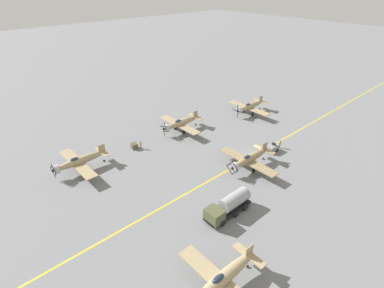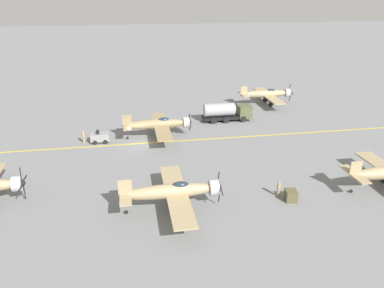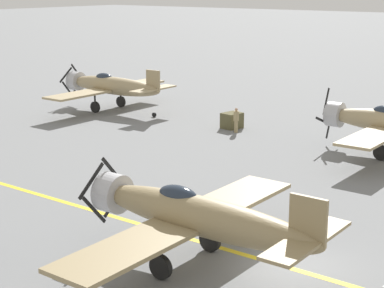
{
  "view_description": "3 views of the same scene",
  "coord_description": "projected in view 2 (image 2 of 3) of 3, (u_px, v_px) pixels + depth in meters",
  "views": [
    {
      "loc": [
        -29.08,
        41.35,
        30.94
      ],
      "look_at": [
        8.25,
        7.93,
        2.52
      ],
      "focal_mm": 28.0,
      "sensor_mm": 36.0,
      "label": 1
    },
    {
      "loc": [
        49.13,
        -0.76,
        19.93
      ],
      "look_at": [
        6.81,
        6.64,
        2.24
      ],
      "focal_mm": 35.0,
      "sensor_mm": 36.0,
      "label": 2
    },
    {
      "loc": [
        -19.47,
        -9.72,
        10.18
      ],
      "look_at": [
        7.9,
        10.83,
        1.51
      ],
      "focal_mm": 60.0,
      "sensor_mm": 36.0,
      "label": 3
    }
  ],
  "objects": [
    {
      "name": "ground_plane",
      "position": [
        137.0,
        144.0,
        52.45
      ],
      "size": [
        400.0,
        400.0,
        0.0
      ],
      "primitive_type": "plane",
      "color": "slate"
    },
    {
      "name": "taxiway_stripe",
      "position": [
        137.0,
        144.0,
        52.45
      ],
      "size": [
        0.3,
        160.0,
        0.01
      ],
      "primitive_type": "cube",
      "color": "yellow",
      "rests_on": "ground"
    },
    {
      "name": "airplane_far_left",
      "position": [
        267.0,
        94.0,
        69.79
      ],
      "size": [
        12.0,
        9.98,
        3.67
      ],
      "rotation": [
        0.0,
        0.0,
        0.15
      ],
      "color": "tan",
      "rests_on": "ground"
    },
    {
      "name": "airplane_mid_center",
      "position": [
        159.0,
        124.0,
        54.04
      ],
      "size": [
        12.0,
        9.98,
        3.65
      ],
      "rotation": [
        0.0,
        0.0,
        -0.27
      ],
      "color": "#98835B",
      "rests_on": "ground"
    },
    {
      "name": "airplane_mid_right",
      "position": [
        173.0,
        191.0,
        35.98
      ],
      "size": [
        12.0,
        9.98,
        3.71
      ],
      "rotation": [
        0.0,
        0.0,
        0.2
      ],
      "color": "tan",
      "rests_on": "ground"
    },
    {
      "name": "fuel_tanker",
      "position": [
        227.0,
        112.0,
        61.22
      ],
      "size": [
        2.68,
        8.0,
        2.98
      ],
      "color": "black",
      "rests_on": "ground"
    },
    {
      "name": "tow_tractor",
      "position": [
        100.0,
        137.0,
        52.62
      ],
      "size": [
        1.57,
        2.6,
        1.79
      ],
      "color": "gray",
      "rests_on": "ground"
    },
    {
      "name": "ground_crew_walking",
      "position": [
        83.0,
        136.0,
        52.32
      ],
      "size": [
        0.39,
        0.39,
        1.81
      ],
      "color": "tan",
      "rests_on": "ground"
    },
    {
      "name": "ground_crew_inspecting",
      "position": [
        279.0,
        188.0,
        38.68
      ],
      "size": [
        0.38,
        0.38,
        1.73
      ],
      "color": "tan",
      "rests_on": "ground"
    },
    {
      "name": "supply_crate_by_tanker",
      "position": [
        291.0,
        195.0,
        38.12
      ],
      "size": [
        1.51,
        1.32,
        1.12
      ],
      "primitive_type": "cube",
      "rotation": [
        0.0,
        0.0,
        -0.16
      ],
      "color": "brown",
      "rests_on": "ground"
    }
  ]
}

